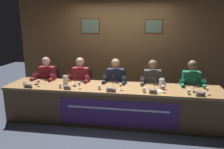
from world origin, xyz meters
The scene contains 36 objects.
ground_plane centered at (0.00, 0.00, 0.00)m, with size 12.00×12.00×0.00m, color #383D4C.
wall_back_panelled centered at (0.00, 1.55, 1.30)m, with size 5.55×0.14×2.60m.
conference_table centered at (0.00, -0.12, 0.52)m, with size 4.35×0.87×0.74m.
chair_far_left centered at (-1.62, 0.62, 0.44)m, with size 0.44×0.45×0.91m.
panelist_far_left centered at (-1.62, 0.42, 0.72)m, with size 0.51×0.48×1.23m.
nameplate_far_left centered at (-1.64, -0.34, 0.78)m, with size 0.18×0.06×0.08m.
juice_glass_far_left centered at (-1.50, -0.18, 0.82)m, with size 0.06×0.06×0.12m.
water_cup_far_left centered at (-1.80, -0.20, 0.77)m, with size 0.06×0.06×0.08m.
microphone_far_left centered at (-1.58, -0.08, 0.81)m, with size 0.06×0.17×0.22m.
chair_left centered at (-0.81, 0.62, 0.44)m, with size 0.44×0.45×0.91m.
panelist_left centered at (-0.81, 0.42, 0.72)m, with size 0.51×0.48×1.23m.
nameplate_left centered at (-0.83, -0.32, 0.78)m, with size 0.15×0.06×0.08m.
juice_glass_left centered at (-0.62, -0.21, 0.82)m, with size 0.06×0.06×0.12m.
water_cup_left centered at (-0.99, -0.26, 0.77)m, with size 0.06×0.06×0.08m.
microphone_left centered at (-0.76, -0.06, 0.81)m, with size 0.06×0.17×0.22m.
chair_center centered at (0.00, 0.62, 0.44)m, with size 0.44×0.45×0.91m.
panelist_center centered at (0.00, 0.42, 0.72)m, with size 0.51×0.48×1.23m.
nameplate_center centered at (0.04, -0.34, 0.78)m, with size 0.18×0.06×0.08m.
juice_glass_center centered at (0.20, -0.19, 0.82)m, with size 0.06×0.06×0.12m.
water_cup_center centered at (-0.21, -0.23, 0.77)m, with size 0.06×0.06×0.08m.
microphone_center centered at (0.02, -0.09, 0.81)m, with size 0.06×0.17×0.22m.
chair_right centered at (0.81, 0.62, 0.44)m, with size 0.44×0.45×0.91m.
panelist_right centered at (0.81, 0.42, 0.72)m, with size 0.51×0.48×1.23m.
nameplate_right centered at (0.81, -0.32, 0.78)m, with size 0.15×0.06×0.08m.
juice_glass_right centered at (0.99, -0.20, 0.82)m, with size 0.06×0.06×0.12m.
water_cup_right centered at (0.65, -0.26, 0.77)m, with size 0.06×0.06×0.08m.
microphone_right centered at (0.84, -0.11, 0.81)m, with size 0.06×0.17×0.22m.
chair_far_right centered at (1.62, 0.62, 0.44)m, with size 0.44×0.45×0.91m.
panelist_far_right centered at (1.62, 0.42, 0.72)m, with size 0.51×0.48×1.23m.
nameplate_far_right centered at (1.64, -0.33, 0.78)m, with size 0.17×0.06×0.08m.
juice_glass_far_right centered at (1.77, -0.22, 0.82)m, with size 0.06×0.06×0.12m.
water_cup_far_right centered at (1.45, -0.26, 0.77)m, with size 0.06×0.06×0.08m.
microphone_far_right centered at (1.57, -0.10, 0.81)m, with size 0.06×0.17×0.22m.
water_pitcher_left_side centered at (-0.98, -0.02, 0.83)m, with size 0.15×0.10×0.21m.
water_pitcher_right_side centered at (0.98, 0.03, 0.83)m, with size 0.15×0.10×0.21m.
document_stack_right centered at (0.87, -0.16, 0.74)m, with size 0.22×0.17×0.01m.
Camera 1 is at (0.69, -4.25, 2.02)m, focal length 35.51 mm.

